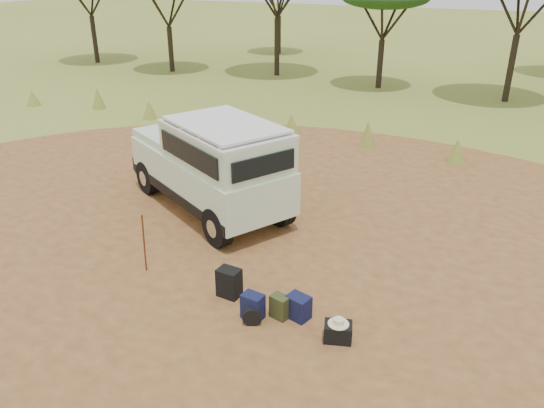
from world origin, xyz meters
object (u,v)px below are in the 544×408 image
at_px(backpack_olive, 280,307).
at_px(duffel_navy, 298,307).
at_px(safari_vehicle, 212,166).
at_px(walking_staff, 144,244).
at_px(backpack_navy, 253,307).
at_px(backpack_black, 229,283).
at_px(hard_case, 338,332).

bearing_deg(backpack_olive, duffel_navy, 37.47).
relative_size(safari_vehicle, walking_staff, 3.72).
height_order(walking_staff, backpack_navy, walking_staff).
relative_size(backpack_navy, duffel_navy, 1.08).
bearing_deg(duffel_navy, backpack_black, -167.24).
bearing_deg(safari_vehicle, backpack_olive, -16.30).
xyz_separation_m(backpack_navy, backpack_olive, (0.43, 0.22, -0.02)).
relative_size(backpack_black, backpack_olive, 1.29).
relative_size(duffel_navy, hard_case, 0.97).
xyz_separation_m(backpack_black, hard_case, (2.30, -0.39, -0.13)).
bearing_deg(duffel_navy, hard_case, -2.61).
relative_size(backpack_olive, duffel_navy, 0.99).
height_order(backpack_navy, hard_case, backpack_navy).
distance_m(walking_staff, backpack_navy, 2.70).
bearing_deg(backpack_olive, hard_case, 6.96).
height_order(backpack_olive, duffel_navy, duffel_navy).
xyz_separation_m(safari_vehicle, hard_case, (4.54, -3.61, -1.03)).
xyz_separation_m(safari_vehicle, backpack_olive, (3.39, -3.44, -0.97)).
bearing_deg(backpack_olive, walking_staff, -168.33).
height_order(walking_staff, hard_case, walking_staff).
relative_size(backpack_black, duffel_navy, 1.28).
bearing_deg(backpack_black, walking_staff, -174.58).
xyz_separation_m(backpack_olive, hard_case, (1.15, -0.17, -0.06)).
bearing_deg(walking_staff, backpack_navy, -55.37).
relative_size(safari_vehicle, duffel_navy, 11.80).
bearing_deg(backpack_olive, safari_vehicle, 149.85).
bearing_deg(backpack_navy, backpack_black, 156.38).
bearing_deg(safari_vehicle, walking_staff, -55.09).
bearing_deg(walking_staff, backpack_black, -45.67).
height_order(walking_staff, duffel_navy, walking_staff).
bearing_deg(backpack_olive, backpack_navy, -137.70).
bearing_deg(hard_case, duffel_navy, 144.15).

